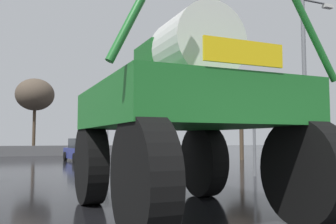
% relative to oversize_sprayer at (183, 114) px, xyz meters
% --- Properties ---
extents(ground_plane, '(120.00, 120.00, 0.00)m').
position_rel_oversize_sprayer_xyz_m(ground_plane, '(0.55, 13.32, -1.94)').
color(ground_plane, black).
extents(oversize_sprayer, '(4.13, 5.36, 4.30)m').
position_rel_oversize_sprayer_xyz_m(oversize_sprayer, '(0.00, 0.00, 0.00)').
color(oversize_sprayer, black).
rests_on(oversize_sprayer, ground).
extents(sedan_ahead, '(2.14, 4.22, 1.52)m').
position_rel_oversize_sprayer_xyz_m(sedan_ahead, '(1.31, 18.27, -1.23)').
color(sedan_ahead, navy).
rests_on(sedan_ahead, ground).
extents(traffic_signal_near_right, '(0.24, 0.54, 3.28)m').
position_rel_oversize_sprayer_xyz_m(traffic_signal_near_right, '(5.75, 5.63, 0.44)').
color(traffic_signal_near_right, slate).
rests_on(traffic_signal_near_right, ground).
extents(traffic_signal_far_left, '(0.24, 0.55, 3.86)m').
position_rel_oversize_sprayer_xyz_m(traffic_signal_far_left, '(4.57, 24.88, 0.87)').
color(traffic_signal_far_left, slate).
rests_on(traffic_signal_far_left, ground).
extents(streetlight_near_right, '(1.85, 0.24, 7.81)m').
position_rel_oversize_sprayer_xyz_m(streetlight_near_right, '(8.74, 5.65, 2.40)').
color(streetlight_near_right, slate).
rests_on(streetlight_near_right, ground).
extents(bare_tree_right, '(2.55, 2.55, 5.20)m').
position_rel_oversize_sprayer_xyz_m(bare_tree_right, '(11.97, 15.37, 2.12)').
color(bare_tree_right, '#473828').
rests_on(bare_tree_right, ground).
extents(bare_tree_far_center, '(3.48, 3.48, 7.07)m').
position_rel_oversize_sprayer_xyz_m(bare_tree_far_center, '(-1.23, 29.08, 3.61)').
color(bare_tree_far_center, '#473828').
rests_on(bare_tree_far_center, ground).
extents(roadside_barrier, '(32.29, 0.24, 0.90)m').
position_rel_oversize_sprayer_xyz_m(roadside_barrier, '(0.55, 27.68, -1.49)').
color(roadside_barrier, '#59595B').
rests_on(roadside_barrier, ground).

